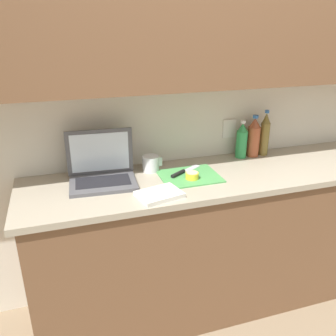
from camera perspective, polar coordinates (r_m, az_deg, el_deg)
The scene contains 12 objects.
ground_plane at distance 2.63m, azimuth 7.32°, elevation -19.78°, with size 12.00×12.00×0.00m, color #847056.
wall_back at distance 2.17m, azimuth 6.90°, elevation 16.91°, with size 5.20×0.38×2.60m.
counter_unit at distance 2.35m, azimuth 8.32°, elevation -10.98°, with size 2.33×0.58×0.93m.
laptop at distance 2.01m, azimuth -10.57°, elevation -0.36°, with size 0.38×0.29×0.28m.
cutting_board at distance 2.06m, azimuth 3.48°, elevation -1.32°, with size 0.34×0.27×0.01m, color #4C9E51.
knife at distance 2.07m, azimuth 2.12°, elevation -0.71°, with size 0.23×0.16×0.02m.
lemon_half_cut at distance 2.01m, azimuth 3.87°, elevation -1.21°, with size 0.07×0.07×0.04m.
bottle_green_soda at distance 2.45m, azimuth 15.25°, elevation 5.19°, with size 0.06×0.06×0.30m.
bottle_oil_tall at distance 2.41m, azimuth 13.57°, elevation 4.76°, with size 0.08×0.08×0.28m.
bottle_water_clear at distance 2.37m, azimuth 11.73°, elevation 4.31°, with size 0.07×0.07×0.25m.
measuring_cup at distance 2.12m, azimuth -2.77°, elevation 0.74°, with size 0.12×0.10×0.09m.
dish_towel at distance 1.82m, azimuth -1.39°, elevation -4.26°, with size 0.22×0.16×0.02m, color silver.
Camera 1 is at (-0.88, -1.75, 1.76)m, focal length 38.00 mm.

